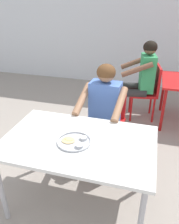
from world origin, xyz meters
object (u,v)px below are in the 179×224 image
Objects in this scene: chair_foreground at (107,117)px; diner_foreground at (103,109)px; patron_background at (141,75)px; thali_tray at (74,141)px; chair_red_left at (149,89)px; table_foreground at (78,147)px.

diner_foreground is at bearing -93.11° from chair_foreground.
thali_tray is at bearing -101.50° from patron_background.
diner_foreground reaches higher than chair_red_left.
thali_tray is 2.02m from patron_background.
patron_background is at bearing 78.86° from table_foreground.
diner_foreground reaches higher than chair_foreground.
patron_background is at bearing -167.34° from chair_red_left.
chair_red_left is 0.27m from patron_background.
thali_tray is at bearing -105.03° from chair_red_left.
diner_foreground is (0.06, 0.69, 0.05)m from table_foreground.
diner_foreground is (0.08, 0.73, -0.03)m from thali_tray.
table_foreground is at bearing -94.75° from diner_foreground.
patron_background reaches higher than table_foreground.
table_foreground is 1.04× the size of patron_background.
table_foreground is 1.98m from patron_background.
chair_red_left is at bearing 75.24° from table_foreground.
chair_red_left is at bearing 67.00° from chair_foreground.
patron_background reaches higher than diner_foreground.
chair_red_left is at bearing 12.66° from patron_background.
table_foreground is 1.08× the size of diner_foreground.
diner_foreground is 1.38m from chair_red_left.
table_foreground is 0.69m from diner_foreground.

